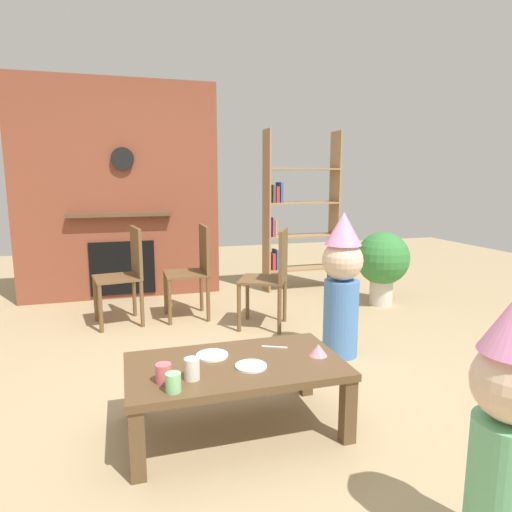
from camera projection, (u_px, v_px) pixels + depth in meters
ground_plane at (252, 386)px, 2.97m from camera, size 12.00×12.00×0.00m
brick_fireplace_feature at (119, 192)px, 5.00m from camera, size 2.20×0.28×2.40m
bookshelf at (296, 219)px, 5.44m from camera, size 0.90×0.28×1.90m
coffee_table at (236, 373)px, 2.40m from camera, size 1.14×0.64×0.38m
paper_cup_near_left at (173, 383)px, 2.06m from camera, size 0.07×0.07×0.09m
paper_cup_near_right at (164, 373)px, 2.15m from camera, size 0.08×0.08×0.09m
paper_cup_center at (192, 369)px, 2.19m from camera, size 0.08×0.08×0.11m
paper_plate_front at (212, 355)px, 2.47m from camera, size 0.18×0.18×0.01m
paper_plate_rear at (251, 366)px, 2.33m from camera, size 0.16×0.16×0.01m
birthday_cake_slice at (318, 350)px, 2.48m from camera, size 0.10×0.10×0.07m
table_fork at (275, 347)px, 2.60m from camera, size 0.14×0.08×0.01m
child_with_cone_hat at (510, 422)px, 1.54m from camera, size 0.28×0.28×1.00m
child_in_pink at (342, 281)px, 3.39m from camera, size 0.30×0.30×1.10m
dining_chair_left at (127, 269)px, 4.18m from camera, size 0.46×0.46×0.90m
dining_chair_middle at (195, 266)px, 4.35m from camera, size 0.40×0.40×0.90m
dining_chair_right at (273, 272)px, 4.05m from camera, size 0.54×0.54×0.90m
potted_plant_tall at (383, 261)px, 4.78m from camera, size 0.56×0.56×0.79m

